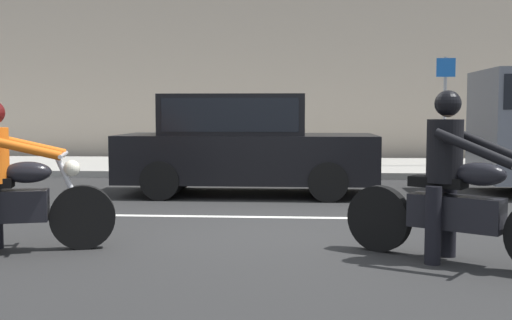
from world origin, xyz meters
TOP-DOWN VIEW (x-y plane):
  - ground_plane at (0.00, 0.00)m, footprint 80.00×80.00m
  - sidewalk_slab at (0.00, 8.00)m, footprint 40.00×4.40m
  - lane_marking_stripe at (0.18, 0.90)m, footprint 18.00×0.14m
  - motorcycle_with_rider_black_leather at (1.72, -1.51)m, footprint 1.96×1.35m
  - motorcycle_with_rider_orange_stripe at (-2.74, -1.40)m, footprint 2.13×0.85m
  - parked_sedan_black at (-0.73, 3.24)m, footprint 4.35×1.82m
  - street_sign_post at (3.68, 7.73)m, footprint 0.44×0.08m

SIDE VIEW (x-z plane):
  - ground_plane at x=0.00m, z-range 0.00..0.00m
  - lane_marking_stripe at x=0.18m, z-range 0.00..0.01m
  - sidewalk_slab at x=0.00m, z-range 0.00..0.14m
  - motorcycle_with_rider_orange_stripe at x=-2.74m, z-range -0.14..1.41m
  - motorcycle_with_rider_black_leather at x=1.72m, z-range -0.16..1.48m
  - parked_sedan_black at x=-0.73m, z-range 0.02..1.74m
  - street_sign_post at x=3.68m, z-range 0.41..2.99m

